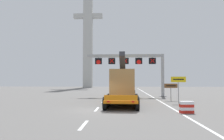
# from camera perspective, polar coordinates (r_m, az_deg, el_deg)

# --- Properties ---
(ground) EXTENTS (112.00, 112.00, 0.00)m
(ground) POSITION_cam_1_polar(r_m,az_deg,el_deg) (18.32, -2.95, -10.57)
(ground) COLOR slate
(lane_markings) EXTENTS (0.20, 78.95, 0.01)m
(lane_markings) POSITION_cam_1_polar(r_m,az_deg,el_deg) (50.34, 0.17, -5.39)
(lane_markings) COLOR silver
(lane_markings) RESTS_ON ground
(edge_line_right) EXTENTS (0.20, 63.00, 0.01)m
(edge_line_right) POSITION_cam_1_polar(r_m,az_deg,el_deg) (30.49, 11.09, -7.26)
(edge_line_right) COLOR silver
(edge_line_right) RESTS_ON ground
(overhead_lane_gantry) EXTENTS (11.81, 0.90, 6.66)m
(overhead_lane_gantry) POSITION_cam_1_polar(r_m,az_deg,el_deg) (32.47, 5.88, 2.12)
(overhead_lane_gantry) COLOR #9EA0A5
(overhead_lane_gantry) RESTS_ON ground
(heavy_haul_truck_orange) EXTENTS (3.44, 14.13, 5.30)m
(heavy_haul_truck_orange) POSITION_cam_1_polar(r_m,az_deg,el_deg) (25.27, 3.06, -3.80)
(heavy_haul_truck_orange) COLOR orange
(heavy_haul_truck_orange) RESTS_ON ground
(exit_sign_yellow) EXTENTS (1.59, 0.15, 2.86)m
(exit_sign_yellow) POSITION_cam_1_polar(r_m,az_deg,el_deg) (24.28, 17.27, -3.27)
(exit_sign_yellow) COLOR #9EA0A5
(exit_sign_yellow) RESTS_ON ground
(tourist_info_sign_brown) EXTENTS (1.56, 0.15, 2.05)m
(tourist_info_sign_brown) POSITION_cam_1_polar(r_m,az_deg,el_deg) (26.87, 15.41, -4.54)
(tourist_info_sign_brown) COLOR #9EA0A5
(tourist_info_sign_brown) RESTS_ON ground
(crash_barrier_striped) EXTENTS (1.03, 0.55, 0.90)m
(crash_barrier_striped) POSITION_cam_1_polar(r_m,az_deg,el_deg) (17.47, 19.22, -9.34)
(crash_barrier_striped) COLOR red
(crash_barrier_striped) RESTS_ON ground
(bridge_pylon_distant) EXTENTS (9.00, 2.00, 36.01)m
(bridge_pylon_distant) POSITION_cam_1_polar(r_m,az_deg,el_deg) (68.55, -6.38, 10.90)
(bridge_pylon_distant) COLOR #B7B7B2
(bridge_pylon_distant) RESTS_ON ground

